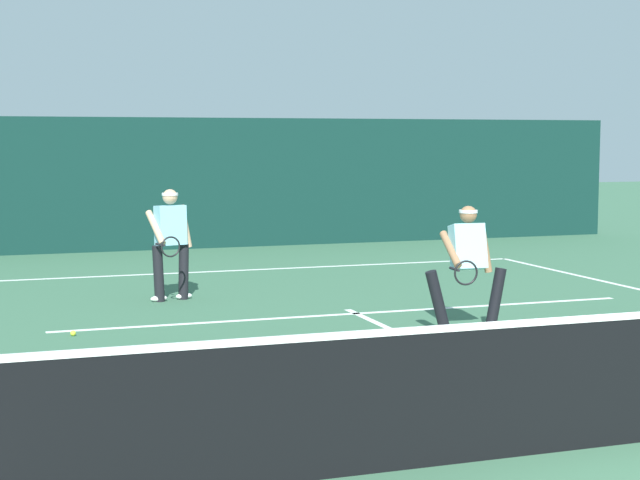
{
  "coord_description": "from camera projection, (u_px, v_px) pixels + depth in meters",
  "views": [
    {
      "loc": [
        -4.78,
        -6.34,
        2.35
      ],
      "look_at": [
        -0.47,
        6.21,
        1.0
      ],
      "focal_mm": 56.14,
      "sensor_mm": 36.0,
      "label": 1
    }
  ],
  "objects": [
    {
      "name": "court_line_baseline_far",
      "position": [
        260.0,
        269.0,
        18.0
      ],
      "size": [
        9.93,
        0.1,
        0.01
      ],
      "primitive_type": "cube",
      "color": "white",
      "rests_on": "ground_plane"
    },
    {
      "name": "player_near",
      "position": [
        467.0,
        263.0,
        12.08
      ],
      "size": [
        1.06,
        0.88,
        1.55
      ],
      "rotation": [
        0.0,
        0.0,
        3.07
      ],
      "color": "black",
      "rests_on": "ground_plane"
    },
    {
      "name": "court_line_service",
      "position": [
        356.0,
        313.0,
        13.46
      ],
      "size": [
        8.09,
        0.1,
        0.01
      ],
      "primitive_type": "cube",
      "color": "white",
      "rests_on": "ground_plane"
    },
    {
      "name": "ground_plane",
      "position": [
        637.0,
        442.0,
        7.75
      ],
      "size": [
        80.0,
        80.0,
        0.0
      ],
      "primitive_type": "plane",
      "color": "#3A664A"
    },
    {
      "name": "back_fence_windscreen",
      "position": [
        212.0,
        183.0,
        21.45
      ],
      "size": [
        19.38,
        0.12,
        2.79
      ],
      "primitive_type": "cube",
      "color": "#0E2E29",
      "rests_on": "ground_plane"
    },
    {
      "name": "tennis_net",
      "position": [
        639.0,
        376.0,
        7.7
      ],
      "size": [
        10.88,
        0.09,
        1.06
      ],
      "color": "#1E4723",
      "rests_on": "ground_plane"
    },
    {
      "name": "court_line_centre",
      "position": [
        452.0,
        357.0,
        10.76
      ],
      "size": [
        0.1,
        6.4,
        0.01
      ],
      "primitive_type": "cube",
      "color": "white",
      "rests_on": "ground_plane"
    },
    {
      "name": "tennis_ball",
      "position": [
        73.0,
        333.0,
        11.93
      ],
      "size": [
        0.07,
        0.07,
        0.07
      ],
      "primitive_type": "sphere",
      "color": "#D1E033",
      "rests_on": "ground_plane"
    },
    {
      "name": "player_far",
      "position": [
        171.0,
        240.0,
        14.47
      ],
      "size": [
        0.68,
        0.9,
        1.62
      ],
      "rotation": [
        0.0,
        0.0,
        3.41
      ],
      "color": "black",
      "rests_on": "ground_plane"
    }
  ]
}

